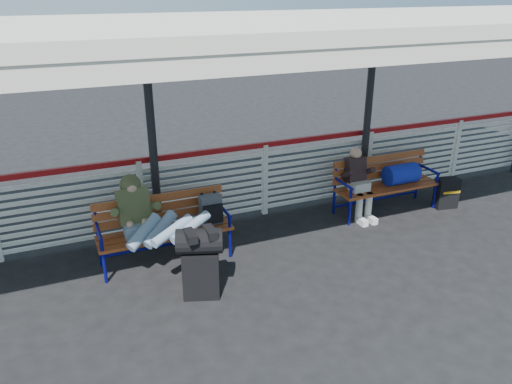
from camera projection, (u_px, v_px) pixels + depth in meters
name	position (u px, v px, depth m)	size (l,w,h in m)	color
ground	(321.00, 268.00, 6.74)	(60.00, 60.00, 0.00)	black
fence	(265.00, 176.00, 8.10)	(12.08, 0.08, 1.24)	silver
canopy	(299.00, 28.00, 6.30)	(12.60, 3.60, 3.16)	silver
luggage_stack	(200.00, 260.00, 5.97)	(0.62, 0.47, 0.91)	black
bench_left	(175.00, 220.00, 6.80)	(1.80, 0.56, 0.92)	#A84D20
bench_right	(393.00, 177.00, 8.28)	(1.80, 0.56, 0.92)	#A84D20
traveler_man	(158.00, 224.00, 6.34)	(0.94, 1.64, 0.77)	#8396B0
companion_person	(359.00, 182.00, 8.03)	(0.32, 0.66, 1.15)	beige
suitcase_side	(446.00, 193.00, 8.48)	(0.41, 0.29, 0.53)	black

